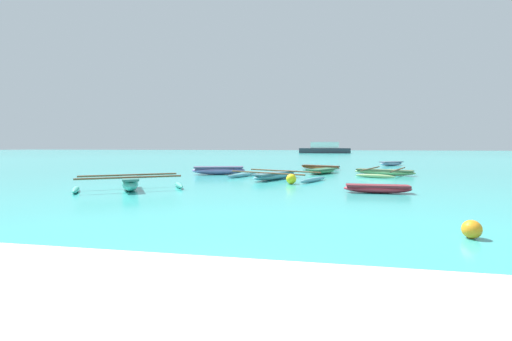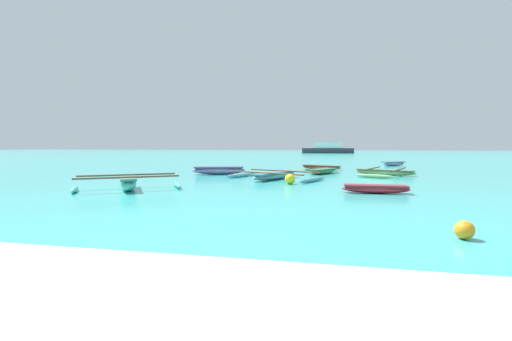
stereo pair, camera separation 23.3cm
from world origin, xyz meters
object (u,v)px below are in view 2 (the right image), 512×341
(moored_boat_0, at_px, (385,172))
(moored_boat_4, at_px, (393,163))
(moored_boat_1, at_px, (322,171))
(moored_boat_5, at_px, (275,176))
(mooring_buoy_1, at_px, (290,179))
(moored_boat_3, at_px, (321,167))
(moored_boat_7, at_px, (219,170))
(moored_boat_2, at_px, (375,188))
(moored_boat_6, at_px, (128,183))
(distant_ferry, at_px, (328,149))
(mooring_buoy_0, at_px, (464,230))

(moored_boat_0, xyz_separation_m, moored_boat_4, (2.17, 9.43, 0.03))
(moored_boat_1, relative_size, moored_boat_4, 1.18)
(moored_boat_5, xyz_separation_m, mooring_buoy_1, (0.96, -1.98, 0.04))
(moored_boat_1, xyz_separation_m, moored_boat_3, (-0.11, 3.72, -0.01))
(moored_boat_1, bearing_deg, moored_boat_3, 31.87)
(mooring_buoy_1, bearing_deg, moored_boat_5, 115.81)
(moored_boat_7, bearing_deg, moored_boat_2, -55.51)
(moored_boat_2, bearing_deg, moored_boat_4, 78.05)
(moored_boat_0, xyz_separation_m, moored_boat_5, (-5.72, -3.59, 0.01))
(moored_boat_5, bearing_deg, moored_boat_6, 161.02)
(moored_boat_2, xyz_separation_m, moored_boat_7, (-7.73, 6.32, 0.09))
(mooring_buoy_1, xyz_separation_m, distant_ferry, (1.91, 61.58, 0.76))
(moored_boat_3, relative_size, moored_boat_5, 0.57)
(moored_boat_3, height_order, moored_boat_6, moored_boat_6)
(moored_boat_2, xyz_separation_m, moored_boat_4, (3.72, 17.21, 0.04))
(moored_boat_1, bearing_deg, mooring_buoy_0, -139.18)
(moored_boat_3, distance_m, distant_ferry, 52.03)
(moored_boat_5, bearing_deg, moored_boat_1, -5.82)
(moored_boat_5, distance_m, mooring_buoy_0, 11.17)
(mooring_buoy_0, bearing_deg, moored_boat_1, 100.65)
(moored_boat_2, distance_m, moored_boat_6, 9.03)
(moored_boat_4, height_order, distant_ferry, distant_ferry)
(moored_boat_3, distance_m, mooring_buoy_1, 9.64)
(moored_boat_1, height_order, mooring_buoy_1, mooring_buoy_1)
(moored_boat_6, relative_size, mooring_buoy_0, 11.92)
(moored_boat_0, distance_m, moored_boat_3, 5.35)
(moored_boat_2, distance_m, distant_ferry, 63.80)
(moored_boat_0, relative_size, moored_boat_7, 1.53)
(moored_boat_3, xyz_separation_m, moored_boat_4, (5.74, 5.44, 0.04))
(moored_boat_3, bearing_deg, moored_boat_7, -110.93)
(moored_boat_4, relative_size, mooring_buoy_1, 5.07)
(mooring_buoy_0, relative_size, mooring_buoy_1, 0.76)
(moored_boat_5, xyz_separation_m, moored_boat_6, (-4.82, -5.07, 0.08))
(moored_boat_0, distance_m, mooring_buoy_0, 13.66)
(moored_boat_0, distance_m, distant_ferry, 56.09)
(moored_boat_5, xyz_separation_m, moored_boat_7, (-3.56, 2.14, 0.07))
(moored_boat_0, relative_size, moored_boat_2, 2.10)
(distant_ferry, bearing_deg, moored_boat_6, -96.77)
(moored_boat_1, bearing_deg, moored_boat_2, -136.52)
(moored_boat_3, bearing_deg, moored_boat_1, -62.82)
(mooring_buoy_0, bearing_deg, mooring_buoy_1, 115.95)
(moored_boat_2, height_order, moored_boat_3, moored_boat_2)
(moored_boat_4, bearing_deg, mooring_buoy_0, -133.11)
(moored_boat_7, bearing_deg, mooring_buoy_1, -58.58)
(moored_boat_6, height_order, mooring_buoy_0, moored_boat_6)
(moored_boat_2, xyz_separation_m, moored_boat_5, (-4.17, 4.18, 0.02))
(moored_boat_0, bearing_deg, mooring_buoy_0, -72.08)
(moored_boat_6, bearing_deg, mooring_buoy_1, 85.26)
(moored_boat_3, xyz_separation_m, moored_boat_5, (-2.16, -7.58, 0.02))
(moored_boat_2, distance_m, moored_boat_3, 11.94)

